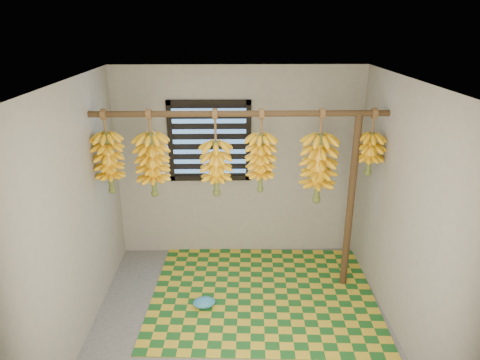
{
  "coord_description": "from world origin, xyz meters",
  "views": [
    {
      "loc": [
        -0.08,
        -3.51,
        2.88
      ],
      "look_at": [
        0.0,
        0.55,
        1.35
      ],
      "focal_mm": 32.0,
      "sensor_mm": 36.0,
      "label": 1
    }
  ],
  "objects_px": {
    "banana_bunch_e": "(318,169)",
    "banana_bunch_d": "(261,163)",
    "support_post": "(350,205)",
    "woven_mat": "(263,294)",
    "banana_bunch_b": "(153,165)",
    "banana_bunch_a": "(109,163)",
    "plastic_bag": "(204,302)",
    "banana_bunch_c": "(216,168)",
    "banana_bunch_f": "(370,154)"
  },
  "relations": [
    {
      "from": "banana_bunch_e",
      "to": "banana_bunch_d",
      "type": "bearing_deg",
      "value": -180.0
    },
    {
      "from": "banana_bunch_a",
      "to": "banana_bunch_d",
      "type": "xyz_separation_m",
      "value": [
        1.57,
        -0.0,
        -0.01
      ]
    },
    {
      "from": "woven_mat",
      "to": "banana_bunch_b",
      "type": "bearing_deg",
      "value": 170.22
    },
    {
      "from": "plastic_bag",
      "to": "banana_bunch_a",
      "type": "bearing_deg",
      "value": 156.65
    },
    {
      "from": "plastic_bag",
      "to": "banana_bunch_e",
      "type": "xyz_separation_m",
      "value": [
        1.21,
        0.42,
        1.36
      ]
    },
    {
      "from": "banana_bunch_d",
      "to": "banana_bunch_f",
      "type": "distance_m",
      "value": 1.14
    },
    {
      "from": "banana_bunch_d",
      "to": "banana_bunch_e",
      "type": "relative_size",
      "value": 0.88
    },
    {
      "from": "banana_bunch_c",
      "to": "banana_bunch_f",
      "type": "relative_size",
      "value": 1.31
    },
    {
      "from": "woven_mat",
      "to": "banana_bunch_e",
      "type": "relative_size",
      "value": 2.43
    },
    {
      "from": "banana_bunch_c",
      "to": "woven_mat",
      "type": "bearing_deg",
      "value": -21.72
    },
    {
      "from": "banana_bunch_e",
      "to": "banana_bunch_f",
      "type": "xyz_separation_m",
      "value": [
        0.53,
        0.0,
        0.16
      ]
    },
    {
      "from": "banana_bunch_a",
      "to": "banana_bunch_e",
      "type": "xyz_separation_m",
      "value": [
        2.17,
        0.0,
        -0.08
      ]
    },
    {
      "from": "plastic_bag",
      "to": "banana_bunch_c",
      "type": "distance_m",
      "value": 1.44
    },
    {
      "from": "banana_bunch_c",
      "to": "banana_bunch_d",
      "type": "bearing_deg",
      "value": -0.0
    },
    {
      "from": "banana_bunch_a",
      "to": "banana_bunch_e",
      "type": "distance_m",
      "value": 2.18
    },
    {
      "from": "banana_bunch_c",
      "to": "banana_bunch_b",
      "type": "bearing_deg",
      "value": 180.0
    },
    {
      "from": "banana_bunch_d",
      "to": "banana_bunch_f",
      "type": "xyz_separation_m",
      "value": [
        1.13,
        0.0,
        0.09
      ]
    },
    {
      "from": "plastic_bag",
      "to": "banana_bunch_a",
      "type": "distance_m",
      "value": 1.78
    },
    {
      "from": "banana_bunch_d",
      "to": "banana_bunch_b",
      "type": "bearing_deg",
      "value": 180.0
    },
    {
      "from": "support_post",
      "to": "banana_bunch_a",
      "type": "bearing_deg",
      "value": 180.0
    },
    {
      "from": "banana_bunch_b",
      "to": "banana_bunch_c",
      "type": "distance_m",
      "value": 0.66
    },
    {
      "from": "banana_bunch_e",
      "to": "banana_bunch_f",
      "type": "bearing_deg",
      "value": 0.0
    },
    {
      "from": "plastic_bag",
      "to": "banana_bunch_e",
      "type": "bearing_deg",
      "value": 18.9
    },
    {
      "from": "woven_mat",
      "to": "banana_bunch_b",
      "type": "xyz_separation_m",
      "value": [
        -1.16,
        0.2,
        1.46
      ]
    },
    {
      "from": "support_post",
      "to": "banana_bunch_d",
      "type": "height_order",
      "value": "banana_bunch_d"
    },
    {
      "from": "banana_bunch_a",
      "to": "woven_mat",
      "type": "bearing_deg",
      "value": -7.09
    },
    {
      "from": "plastic_bag",
      "to": "banana_bunch_d",
      "type": "relative_size",
      "value": 0.28
    },
    {
      "from": "plastic_bag",
      "to": "banana_bunch_b",
      "type": "xyz_separation_m",
      "value": [
        -0.52,
        0.42,
        1.41
      ]
    },
    {
      "from": "banana_bunch_a",
      "to": "banana_bunch_b",
      "type": "height_order",
      "value": "same"
    },
    {
      "from": "plastic_bag",
      "to": "banana_bunch_b",
      "type": "height_order",
      "value": "banana_bunch_b"
    },
    {
      "from": "plastic_bag",
      "to": "banana_bunch_a",
      "type": "relative_size",
      "value": 0.28
    },
    {
      "from": "banana_bunch_d",
      "to": "banana_bunch_f",
      "type": "relative_size",
      "value": 1.25
    },
    {
      "from": "support_post",
      "to": "banana_bunch_a",
      "type": "height_order",
      "value": "banana_bunch_a"
    },
    {
      "from": "support_post",
      "to": "banana_bunch_b",
      "type": "height_order",
      "value": "banana_bunch_b"
    },
    {
      "from": "woven_mat",
      "to": "banana_bunch_c",
      "type": "relative_size",
      "value": 2.67
    },
    {
      "from": "banana_bunch_a",
      "to": "banana_bunch_b",
      "type": "relative_size",
      "value": 0.96
    },
    {
      "from": "banana_bunch_b",
      "to": "banana_bunch_d",
      "type": "xyz_separation_m",
      "value": [
        1.12,
        -0.0,
        0.02
      ]
    },
    {
      "from": "banana_bunch_c",
      "to": "banana_bunch_e",
      "type": "xyz_separation_m",
      "value": [
        1.07,
        0.0,
        -0.01
      ]
    },
    {
      "from": "support_post",
      "to": "banana_bunch_e",
      "type": "xyz_separation_m",
      "value": [
        -0.38,
        0.0,
        0.42
      ]
    },
    {
      "from": "support_post",
      "to": "banana_bunch_f",
      "type": "distance_m",
      "value": 0.59
    },
    {
      "from": "plastic_bag",
      "to": "woven_mat",
      "type": "bearing_deg",
      "value": 18.53
    },
    {
      "from": "banana_bunch_d",
      "to": "plastic_bag",
      "type": "bearing_deg",
      "value": -145.53
    },
    {
      "from": "banana_bunch_b",
      "to": "banana_bunch_e",
      "type": "height_order",
      "value": "same"
    },
    {
      "from": "banana_bunch_d",
      "to": "banana_bunch_c",
      "type": "bearing_deg",
      "value": 180.0
    },
    {
      "from": "banana_bunch_b",
      "to": "banana_bunch_d",
      "type": "bearing_deg",
      "value": -0.0
    },
    {
      "from": "plastic_bag",
      "to": "banana_bunch_f",
      "type": "distance_m",
      "value": 2.34
    },
    {
      "from": "woven_mat",
      "to": "banana_bunch_e",
      "type": "xyz_separation_m",
      "value": [
        0.57,
        0.2,
        1.41
      ]
    },
    {
      "from": "woven_mat",
      "to": "banana_bunch_e",
      "type": "height_order",
      "value": "banana_bunch_e"
    },
    {
      "from": "woven_mat",
      "to": "banana_bunch_b",
      "type": "distance_m",
      "value": 1.88
    },
    {
      "from": "support_post",
      "to": "banana_bunch_c",
      "type": "relative_size",
      "value": 2.18
    }
  ]
}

